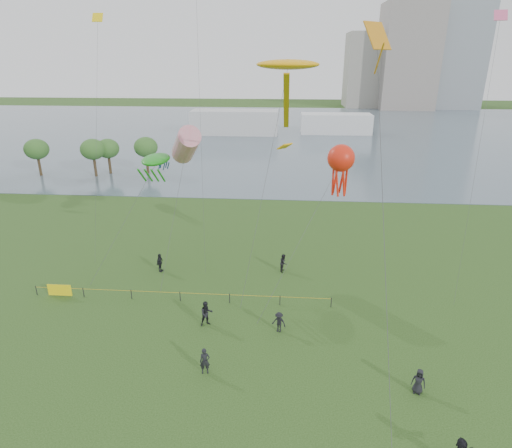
{
  "coord_description": "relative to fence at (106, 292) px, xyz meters",
  "views": [
    {
      "loc": [
        2.03,
        -16.22,
        18.17
      ],
      "look_at": [
        0.0,
        10.0,
        8.0
      ],
      "focal_mm": 30.0,
      "sensor_mm": 36.0,
      "label": 1
    }
  ],
  "objects": [
    {
      "name": "ground_plane",
      "position": [
        12.46,
        -13.04,
        -0.55
      ],
      "size": [
        400.0,
        400.0,
        0.0
      ],
      "primitive_type": "plane",
      "color": "#1F3C13"
    },
    {
      "name": "lake",
      "position": [
        12.46,
        86.96,
        -0.53
      ],
      "size": [
        400.0,
        120.0,
        0.08
      ],
      "primitive_type": "cube",
      "color": "#50616D",
      "rests_on": "ground_plane"
    },
    {
      "name": "building_mid",
      "position": [
        58.46,
        148.96,
        18.45
      ],
      "size": [
        20.0,
        20.0,
        38.0
      ],
      "primitive_type": "cube",
      "color": "gray",
      "rests_on": "ground_plane"
    },
    {
      "name": "building_low",
      "position": [
        44.46,
        154.96,
        13.45
      ],
      "size": [
        16.0,
        18.0,
        28.0
      ],
      "primitive_type": "cube",
      "color": "gray",
      "rests_on": "ground_plane"
    },
    {
      "name": "pavilion_left",
      "position": [
        0.46,
        81.96,
        2.45
      ],
      "size": [
        22.0,
        8.0,
        6.0
      ],
      "primitive_type": "cube",
      "color": "silver",
      "rests_on": "ground_plane"
    },
    {
      "name": "pavilion_right",
      "position": [
        26.46,
        84.96,
        1.95
      ],
      "size": [
        18.0,
        7.0,
        5.0
      ],
      "primitive_type": "cube",
      "color": "silver",
      "rests_on": "ground_plane"
    },
    {
      "name": "trees",
      "position": [
        -22.64,
        35.69,
        4.4
      ],
      "size": [
        27.04,
        13.82,
        8.1
      ],
      "color": "#372919",
      "rests_on": "ground_plane"
    },
    {
      "name": "fence",
      "position": [
        0.0,
        0.0,
        0.0
      ],
      "size": [
        24.07,
        0.07,
        1.05
      ],
      "color": "black",
      "rests_on": "ground_plane"
    },
    {
      "name": "spectator_a",
      "position": [
        8.86,
        -3.11,
        0.41
      ],
      "size": [
        1.16,
        1.07,
        1.92
      ],
      "primitive_type": "imported",
      "rotation": [
        0.0,
        0.0,
        0.48
      ],
      "color": "black",
      "rests_on": "ground_plane"
    },
    {
      "name": "spectator_b",
      "position": [
        14.13,
        -3.52,
        0.23
      ],
      "size": [
        1.14,
        0.88,
        1.56
      ],
      "primitive_type": "imported",
      "rotation": [
        0.0,
        0.0,
        -0.33
      ],
      "color": "black",
      "rests_on": "ground_plane"
    },
    {
      "name": "spectator_c",
      "position": [
        3.07,
        4.93,
        0.32
      ],
      "size": [
        0.63,
        1.09,
        1.75
      ],
      "primitive_type": "imported",
      "rotation": [
        0.0,
        0.0,
        1.37
      ],
      "color": "black",
      "rests_on": "ground_plane"
    },
    {
      "name": "spectator_d",
      "position": [
        22.33,
        -8.88,
        0.25
      ],
      "size": [
        0.91,
        0.75,
        1.6
      ],
      "primitive_type": "imported",
      "rotation": [
        0.0,
        0.0,
        -0.36
      ],
      "color": "black",
      "rests_on": "ground_plane"
    },
    {
      "name": "spectator_f",
      "position": [
        9.71,
        -8.17,
        0.31
      ],
      "size": [
        0.71,
        0.54,
        1.73
      ],
      "primitive_type": "imported",
      "rotation": [
        0.0,
        0.0,
        0.21
      ],
      "color": "black",
      "rests_on": "ground_plane"
    },
    {
      "name": "spectator_g",
      "position": [
        14.29,
        5.85,
        0.28
      ],
      "size": [
        0.8,
        0.94,
        1.68
      ],
      "primitive_type": "imported",
      "rotation": [
        0.0,
        0.0,
        1.34
      ],
      "color": "black",
      "rests_on": "ground_plane"
    },
    {
      "name": "kite_stingray",
      "position": [
        14.23,
        4.16,
        17.15
      ],
      "size": [
        5.54,
        9.93,
        18.17
      ],
      "rotation": [
        0.0,
        0.0,
        0.1
      ],
      "color": "#3F3F42"
    },
    {
      "name": "kite_windsock",
      "position": [
        5.29,
        8.26,
        10.42
      ],
      "size": [
        4.37,
        9.5,
        12.99
      ],
      "rotation": [
        0.0,
        0.0,
        -0.17
      ],
      "color": "#3F3F42"
    },
    {
      "name": "kite_creature",
      "position": [
        3.13,
        6.1,
        9.55
      ],
      "size": [
        6.54,
        6.23,
        10.53
      ],
      "rotation": [
        0.0,
        0.0,
        -0.1
      ],
      "color": "#3F3F42"
    },
    {
      "name": "kite_octopus",
      "position": [
        18.45,
        3.11,
        10.52
      ],
      "size": [
        7.01,
        6.9,
        12.21
      ],
      "rotation": [
        0.0,
        0.0,
        -0.2
      ],
      "color": "#3F3F42"
    },
    {
      "name": "kite_delta",
      "position": [
        18.47,
        -7.95,
        17.56
      ],
      "size": [
        1.66,
        10.22,
        19.8
      ],
      "rotation": [
        0.0,
        0.0,
        0.25
      ],
      "color": "#3F3F42"
    }
  ]
}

